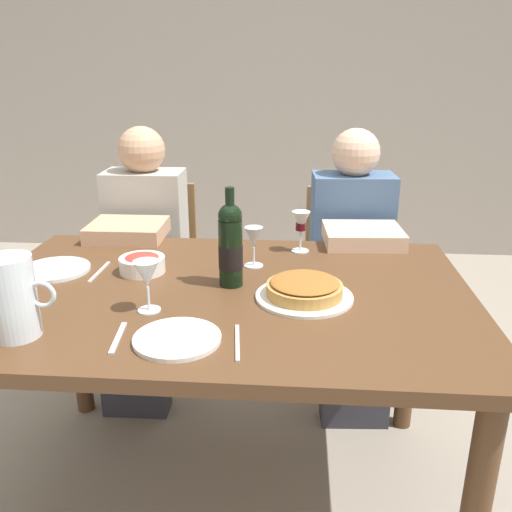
# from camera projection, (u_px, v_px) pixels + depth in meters

# --- Properties ---
(ground_plane) EXTENTS (8.00, 8.00, 0.00)m
(ground_plane) POSITION_uv_depth(u_px,v_px,m) (228.00, 490.00, 1.89)
(ground_plane) COLOR gray
(back_wall) EXTENTS (8.00, 0.10, 2.80)m
(back_wall) POSITION_uv_depth(u_px,v_px,m) (271.00, 64.00, 3.90)
(back_wall) COLOR #A3998E
(back_wall) RESTS_ON ground
(dining_table) EXTENTS (1.50, 1.00, 0.76)m
(dining_table) POSITION_uv_depth(u_px,v_px,m) (224.00, 318.00, 1.66)
(dining_table) COLOR brown
(dining_table) RESTS_ON ground
(wine_bottle) EXTENTS (0.07, 0.07, 0.31)m
(wine_bottle) POSITION_uv_depth(u_px,v_px,m) (231.00, 245.00, 1.63)
(wine_bottle) COLOR black
(wine_bottle) RESTS_ON dining_table
(water_pitcher) EXTENTS (0.17, 0.12, 0.21)m
(water_pitcher) POSITION_uv_depth(u_px,v_px,m) (13.00, 302.00, 1.33)
(water_pitcher) COLOR silver
(water_pitcher) RESTS_ON dining_table
(baked_tart) EXTENTS (0.29, 0.29, 0.06)m
(baked_tart) POSITION_uv_depth(u_px,v_px,m) (304.00, 290.00, 1.57)
(baked_tart) COLOR white
(baked_tart) RESTS_ON dining_table
(salad_bowl) EXTENTS (0.15, 0.15, 0.06)m
(salad_bowl) POSITION_uv_depth(u_px,v_px,m) (142.00, 263.00, 1.76)
(salad_bowl) COLOR white
(salad_bowl) RESTS_ON dining_table
(wine_glass_left_diner) EXTENTS (0.06, 0.06, 0.14)m
(wine_glass_left_diner) POSITION_uv_depth(u_px,v_px,m) (254.00, 239.00, 1.79)
(wine_glass_left_diner) COLOR silver
(wine_glass_left_diner) RESTS_ON dining_table
(wine_glass_right_diner) EXTENTS (0.07, 0.07, 0.14)m
(wine_glass_right_diner) POSITION_uv_depth(u_px,v_px,m) (6.00, 280.00, 1.45)
(wine_glass_right_diner) COLOR silver
(wine_glass_right_diner) RESTS_ON dining_table
(wine_glass_centre) EXTENTS (0.07, 0.07, 0.15)m
(wine_glass_centre) POSITION_uv_depth(u_px,v_px,m) (301.00, 223.00, 1.93)
(wine_glass_centre) COLOR silver
(wine_glass_centre) RESTS_ON dining_table
(wine_glass_spare) EXTENTS (0.07, 0.07, 0.15)m
(wine_glass_spare) POSITION_uv_depth(u_px,v_px,m) (147.00, 276.00, 1.46)
(wine_glass_spare) COLOR silver
(wine_glass_spare) RESTS_ON dining_table
(dinner_plate_left_setting) EXTENTS (0.23, 0.23, 0.01)m
(dinner_plate_left_setting) POSITION_uv_depth(u_px,v_px,m) (55.00, 269.00, 1.78)
(dinner_plate_left_setting) COLOR silver
(dinner_plate_left_setting) RESTS_ON dining_table
(dinner_plate_right_setting) EXTENTS (0.22, 0.22, 0.01)m
(dinner_plate_right_setting) POSITION_uv_depth(u_px,v_px,m) (177.00, 339.00, 1.33)
(dinner_plate_right_setting) COLOR white
(dinner_plate_right_setting) RESTS_ON dining_table
(fork_left_setting) EXTENTS (0.03, 0.16, 0.00)m
(fork_left_setting) POSITION_uv_depth(u_px,v_px,m) (19.00, 269.00, 1.79)
(fork_left_setting) COLOR silver
(fork_left_setting) RESTS_ON dining_table
(knife_left_setting) EXTENTS (0.01, 0.18, 0.00)m
(knife_left_setting) POSITION_uv_depth(u_px,v_px,m) (99.00, 272.00, 1.77)
(knife_left_setting) COLOR silver
(knife_left_setting) RESTS_ON dining_table
(knife_right_setting) EXTENTS (0.03, 0.18, 0.00)m
(knife_right_setting) POSITION_uv_depth(u_px,v_px,m) (237.00, 342.00, 1.32)
(knife_right_setting) COLOR silver
(knife_right_setting) RESTS_ON dining_table
(spoon_right_setting) EXTENTS (0.03, 0.16, 0.00)m
(spoon_right_setting) POSITION_uv_depth(u_px,v_px,m) (118.00, 338.00, 1.35)
(spoon_right_setting) COLOR silver
(spoon_right_setting) RESTS_ON dining_table
(chair_left) EXTENTS (0.41, 0.41, 0.87)m
(chair_left) POSITION_uv_depth(u_px,v_px,m) (157.00, 264.00, 2.59)
(chair_left) COLOR olive
(chair_left) RESTS_ON ground
(diner_left) EXTENTS (0.34, 0.51, 1.16)m
(diner_left) POSITION_uv_depth(u_px,v_px,m) (142.00, 258.00, 2.33)
(diner_left) COLOR #B7B2A8
(diner_left) RESTS_ON ground
(chair_right) EXTENTS (0.42, 0.42, 0.87)m
(chair_right) POSITION_uv_depth(u_px,v_px,m) (345.00, 270.00, 2.52)
(chair_right) COLOR olive
(chair_right) RESTS_ON ground
(diner_right) EXTENTS (0.35, 0.52, 1.16)m
(diner_right) POSITION_uv_depth(u_px,v_px,m) (353.00, 263.00, 2.26)
(diner_right) COLOR #4C6B93
(diner_right) RESTS_ON ground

